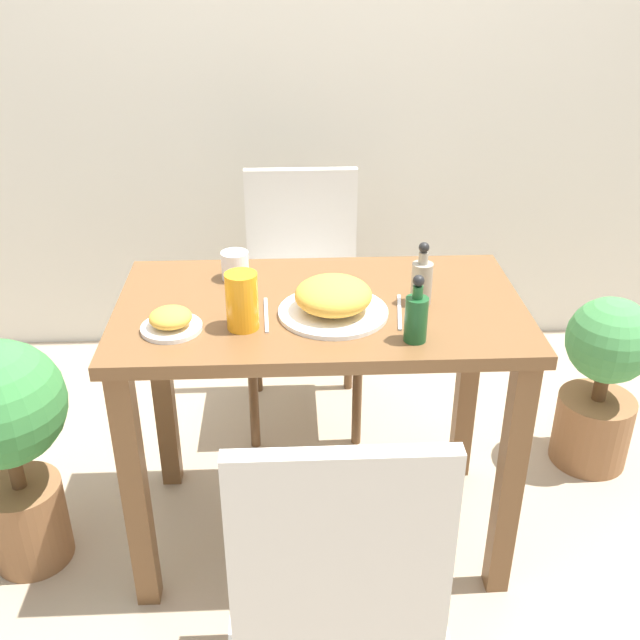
{
  "coord_description": "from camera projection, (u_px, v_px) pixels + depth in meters",
  "views": [
    {
      "loc": [
        -0.08,
        -1.75,
        1.66
      ],
      "look_at": [
        0.0,
        0.0,
        0.73
      ],
      "focal_mm": 42.0,
      "sensor_mm": 36.0,
      "label": 1
    }
  ],
  "objects": [
    {
      "name": "side_plate",
      "position": [
        171.0,
        321.0,
        1.82
      ],
      "size": [
        0.15,
        0.15,
        0.06
      ],
      "color": "white",
      "rests_on": "dining_table"
    },
    {
      "name": "condiment_bottle",
      "position": [
        422.0,
        280.0,
        1.93
      ],
      "size": [
        0.05,
        0.05,
        0.17
      ],
      "color": "gray",
      "rests_on": "dining_table"
    },
    {
      "name": "potted_plant_left",
      "position": [
        7.0,
        434.0,
        2.01
      ],
      "size": [
        0.35,
        0.35,
        0.71
      ],
      "color": "brown",
      "rests_on": "ground_plane"
    },
    {
      "name": "drink_cup",
      "position": [
        235.0,
        266.0,
        2.08
      ],
      "size": [
        0.08,
        0.08,
        0.08
      ],
      "color": "white",
      "rests_on": "dining_table"
    },
    {
      "name": "chair_near",
      "position": [
        334.0,
        574.0,
        1.49
      ],
      "size": [
        0.42,
        0.42,
        0.9
      ],
      "rotation": [
        0.0,
        0.0,
        3.14
      ],
      "color": "silver",
      "rests_on": "ground_plane"
    },
    {
      "name": "wall_back",
      "position": [
        305.0,
        31.0,
        2.81
      ],
      "size": [
        8.0,
        0.05,
        2.6
      ],
      "color": "beige",
      "rests_on": "ground_plane"
    },
    {
      "name": "spoon_utensil",
      "position": [
        399.0,
        312.0,
        1.91
      ],
      "size": [
        0.03,
        0.19,
        0.0
      ],
      "rotation": [
        0.0,
        0.0,
        1.44
      ],
      "color": "silver",
      "rests_on": "dining_table"
    },
    {
      "name": "fork_utensil",
      "position": [
        266.0,
        315.0,
        1.89
      ],
      "size": [
        0.02,
        0.19,
        0.0
      ],
      "rotation": [
        0.0,
        0.0,
        1.61
      ],
      "color": "silver",
      "rests_on": "dining_table"
    },
    {
      "name": "dining_table",
      "position": [
        320.0,
        350.0,
        2.02
      ],
      "size": [
        1.07,
        0.6,
        0.78
      ],
      "color": "brown",
      "rests_on": "ground_plane"
    },
    {
      "name": "juice_glass",
      "position": [
        242.0,
        301.0,
        1.81
      ],
      "size": [
        0.08,
        0.08,
        0.14
      ],
      "color": "orange",
      "rests_on": "dining_table"
    },
    {
      "name": "ground_plane",
      "position": [
        320.0,
        527.0,
        2.32
      ],
      "size": [
        16.0,
        16.0,
        0.0
      ],
      "primitive_type": "plane",
      "color": "tan"
    },
    {
      "name": "sauce_bottle",
      "position": [
        416.0,
        316.0,
        1.75
      ],
      "size": [
        0.05,
        0.05,
        0.17
      ],
      "color": "#194C23",
      "rests_on": "dining_table"
    },
    {
      "name": "potted_plant_right",
      "position": [
        602.0,
        379.0,
        2.47
      ],
      "size": [
        0.28,
        0.28,
        0.62
      ],
      "color": "brown",
      "rests_on": "ground_plane"
    },
    {
      "name": "food_plate",
      "position": [
        333.0,
        299.0,
        1.88
      ],
      "size": [
        0.28,
        0.28,
        0.1
      ],
      "color": "white",
      "rests_on": "dining_table"
    },
    {
      "name": "chair_far",
      "position": [
        303.0,
        284.0,
        2.68
      ],
      "size": [
        0.42,
        0.42,
        0.9
      ],
      "color": "silver",
      "rests_on": "ground_plane"
    }
  ]
}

